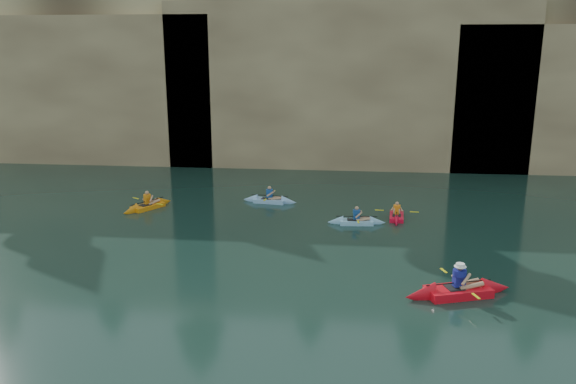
# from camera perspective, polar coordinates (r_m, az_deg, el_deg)

# --- Properties ---
(ground) EXTENTS (160.00, 160.00, 0.00)m
(ground) POSITION_cam_1_polar(r_m,az_deg,el_deg) (17.78, -1.69, -12.36)
(ground) COLOR black
(ground) RESTS_ON ground
(cliff) EXTENTS (70.00, 16.00, 12.00)m
(cliff) POSITION_cam_1_polar(r_m,az_deg,el_deg) (45.82, 3.39, 11.86)
(cliff) COLOR tan
(cliff) RESTS_ON ground
(cliff_slab_west) EXTENTS (26.00, 2.40, 10.56)m
(cliff_slab_west) POSITION_cam_1_polar(r_m,az_deg,el_deg) (44.37, -24.32, 9.62)
(cliff_slab_west) COLOR tan
(cliff_slab_west) RESTS_ON ground
(cliff_slab_center) EXTENTS (24.00, 2.40, 11.40)m
(cliff_slab_center) POSITION_cam_1_polar(r_m,az_deg,el_deg) (38.40, 5.88, 10.87)
(cliff_slab_center) COLOR tan
(cliff_slab_center) RESTS_ON ground
(sea_cave_west) EXTENTS (4.50, 1.00, 4.00)m
(sea_cave_west) POSITION_cam_1_polar(r_m,az_deg,el_deg) (43.16, -21.99, 5.35)
(sea_cave_west) COLOR black
(sea_cave_west) RESTS_ON ground
(sea_cave_center) EXTENTS (3.50, 1.00, 3.20)m
(sea_cave_center) POSITION_cam_1_polar(r_m,az_deg,el_deg) (38.71, -3.23, 4.84)
(sea_cave_center) COLOR black
(sea_cave_center) RESTS_ON ground
(sea_cave_east) EXTENTS (5.00, 1.00, 4.50)m
(sea_cave_east) POSITION_cam_1_polar(r_m,az_deg,el_deg) (38.91, 17.65, 5.21)
(sea_cave_east) COLOR black
(sea_cave_east) RESTS_ON ground
(main_kayaker) EXTENTS (3.87, 2.45, 1.41)m
(main_kayaker) POSITION_cam_1_polar(r_m,az_deg,el_deg) (19.77, 16.91, -9.56)
(main_kayaker) COLOR red
(main_kayaker) RESTS_ON ground
(kayaker_orange) EXTENTS (2.20, 2.98, 1.16)m
(kayaker_orange) POSITION_cam_1_polar(r_m,az_deg,el_deg) (29.74, -14.06, -1.38)
(kayaker_orange) COLOR orange
(kayaker_orange) RESTS_ON ground
(kayaker_ltblue_near) EXTENTS (2.77, 2.15, 1.07)m
(kayaker_ltblue_near) POSITION_cam_1_polar(r_m,az_deg,el_deg) (26.52, 6.95, -2.98)
(kayaker_ltblue_near) COLOR #8AC2E7
(kayaker_ltblue_near) RESTS_ON ground
(kayaker_red_far) EXTENTS (2.08, 2.87, 1.04)m
(kayaker_red_far) POSITION_cam_1_polar(r_m,az_deg,el_deg) (27.71, 10.97, -2.39)
(kayaker_red_far) COLOR red
(kayaker_red_far) RESTS_ON ground
(kayaker_ltblue_mid) EXTENTS (3.01, 2.22, 1.12)m
(kayaker_ltblue_mid) POSITION_cam_1_polar(r_m,az_deg,el_deg) (29.98, -1.88, -0.82)
(kayaker_ltblue_mid) COLOR #8CB9EA
(kayaker_ltblue_mid) RESTS_ON ground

